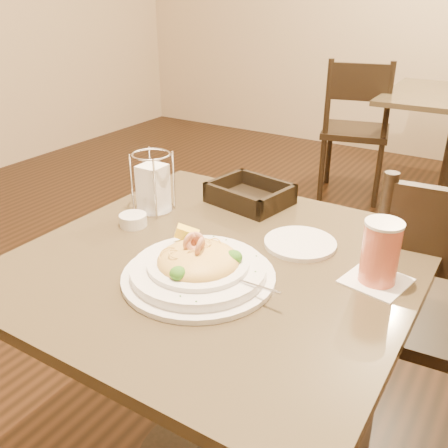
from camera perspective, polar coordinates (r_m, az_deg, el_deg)
The scene contains 9 objects.
main_table at distance 1.32m, azimuth -0.47°, elevation -12.77°, with size 0.90×0.90×0.74m.
dining_chair_near at distance 1.54m, azimuth 23.92°, elevation -9.51°, with size 0.45×0.45×0.93m.
dining_chair_far at distance 3.43m, azimuth 14.83°, elevation 10.75°, with size 0.51×0.51×0.93m.
pasta_bowl at distance 1.09m, azimuth -2.95°, elevation -4.90°, with size 0.38×0.34×0.11m.
drink_glass at distance 1.11m, azimuth 17.44°, elevation -3.16°, with size 0.15×0.15×0.14m.
bread_basket at distance 1.48m, azimuth 2.98°, elevation 3.21°, with size 0.25×0.21×0.06m.
napkin_caddy at distance 1.42m, azimuth -8.10°, elevation 4.28°, with size 0.11×0.11×0.17m.
side_plate at distance 1.25m, azimuth 8.70°, elevation -2.19°, with size 0.18×0.18×0.01m, color white.
butter_ramekin at distance 1.36m, azimuth -10.34°, elevation 0.45°, with size 0.07×0.07×0.03m, color white.
Camera 1 is at (0.56, -0.87, 1.33)m, focal length 40.00 mm.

